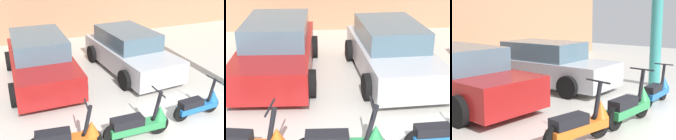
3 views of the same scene
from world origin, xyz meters
TOP-DOWN VIEW (x-y plane):
  - ground_plane at (0.00, 0.00)m, footprint 28.00×28.00m
  - scooter_front_left at (-1.86, 0.95)m, footprint 1.52×0.58m
  - scooter_front_right at (-0.31, 0.84)m, footprint 1.54×0.56m
  - scooter_front_center at (1.45, 1.07)m, footprint 1.36×0.49m
  - car_rear_left at (-1.73, 4.69)m, footprint 2.13×4.26m
  - car_rear_center at (1.19, 4.42)m, footprint 2.12×4.09m
  - support_column_side at (3.43, 2.05)m, footprint 0.34×0.34m

SIDE VIEW (x-z plane):
  - ground_plane at x=0.00m, z-range 0.00..0.00m
  - scooter_front_center at x=1.45m, z-range -0.14..0.81m
  - scooter_front_left at x=-1.86m, z-range -0.15..0.91m
  - scooter_front_right at x=-0.31m, z-range -0.16..0.92m
  - car_rear_center at x=1.19m, z-range -0.03..1.33m
  - car_rear_left at x=-1.73m, z-range -0.03..1.40m
  - support_column_side at x=3.43m, z-range 0.00..3.83m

